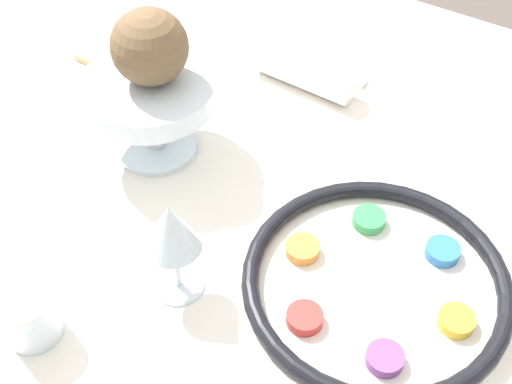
{
  "coord_description": "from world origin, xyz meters",
  "views": [
    {
      "loc": [
        -0.32,
        0.52,
        1.43
      ],
      "look_at": [
        -0.01,
        0.01,
        0.79
      ],
      "focal_mm": 50.0,
      "sensor_mm": 36.0,
      "label": 1
    }
  ],
  "objects_px": {
    "bread_plate": "(131,53)",
    "napkin_roll": "(305,73)",
    "seder_plate": "(376,284)",
    "cup_mid": "(29,316)",
    "wine_glass": "(171,231)",
    "fruit_stand": "(150,98)",
    "orange_fruit": "(152,53)",
    "coconut": "(150,47)"
  },
  "relations": [
    {
      "from": "seder_plate",
      "to": "orange_fruit",
      "type": "bearing_deg",
      "value": -11.96
    },
    {
      "from": "coconut",
      "to": "wine_glass",
      "type": "bearing_deg",
      "value": 130.75
    },
    {
      "from": "seder_plate",
      "to": "cup_mid",
      "type": "xyz_separation_m",
      "value": [
        0.3,
        0.24,
        0.02
      ]
    },
    {
      "from": "coconut",
      "to": "napkin_roll",
      "type": "relative_size",
      "value": 0.62
    },
    {
      "from": "wine_glass",
      "to": "bread_plate",
      "type": "xyz_separation_m",
      "value": [
        0.32,
        -0.32,
        -0.09
      ]
    },
    {
      "from": "fruit_stand",
      "to": "orange_fruit",
      "type": "relative_size",
      "value": 2.37
    },
    {
      "from": "orange_fruit",
      "to": "cup_mid",
      "type": "height_order",
      "value": "orange_fruit"
    },
    {
      "from": "wine_glass",
      "to": "coconut",
      "type": "distance_m",
      "value": 0.25
    },
    {
      "from": "bread_plate",
      "to": "wine_glass",
      "type": "bearing_deg",
      "value": 134.93
    },
    {
      "from": "fruit_stand",
      "to": "orange_fruit",
      "type": "height_order",
      "value": "orange_fruit"
    },
    {
      "from": "napkin_roll",
      "to": "wine_glass",
      "type": "bearing_deg",
      "value": 97.18
    },
    {
      "from": "fruit_stand",
      "to": "napkin_roll",
      "type": "distance_m",
      "value": 0.26
    },
    {
      "from": "seder_plate",
      "to": "bread_plate",
      "type": "height_order",
      "value": "seder_plate"
    },
    {
      "from": "seder_plate",
      "to": "napkin_roll",
      "type": "relative_size",
      "value": 1.96
    },
    {
      "from": "coconut",
      "to": "bread_plate",
      "type": "relative_size",
      "value": 0.49
    },
    {
      "from": "napkin_roll",
      "to": "bread_plate",
      "type": "bearing_deg",
      "value": 16.27
    },
    {
      "from": "coconut",
      "to": "bread_plate",
      "type": "xyz_separation_m",
      "value": [
        0.16,
        -0.14,
        -0.16
      ]
    },
    {
      "from": "orange_fruit",
      "to": "bread_plate",
      "type": "xyz_separation_m",
      "value": [
        0.16,
        -0.14,
        -0.15
      ]
    },
    {
      "from": "coconut",
      "to": "napkin_roll",
      "type": "height_order",
      "value": "coconut"
    },
    {
      "from": "orange_fruit",
      "to": "bread_plate",
      "type": "distance_m",
      "value": 0.26
    },
    {
      "from": "wine_glass",
      "to": "bread_plate",
      "type": "height_order",
      "value": "wine_glass"
    },
    {
      "from": "fruit_stand",
      "to": "coconut",
      "type": "height_order",
      "value": "coconut"
    },
    {
      "from": "seder_plate",
      "to": "coconut",
      "type": "bearing_deg",
      "value": -11.44
    },
    {
      "from": "seder_plate",
      "to": "coconut",
      "type": "xyz_separation_m",
      "value": [
        0.35,
        -0.07,
        0.15
      ]
    },
    {
      "from": "wine_glass",
      "to": "napkin_roll",
      "type": "height_order",
      "value": "wine_glass"
    },
    {
      "from": "seder_plate",
      "to": "bread_plate",
      "type": "distance_m",
      "value": 0.56
    },
    {
      "from": "orange_fruit",
      "to": "coconut",
      "type": "xyz_separation_m",
      "value": [
        -0.0,
        0.0,
        0.01
      ]
    },
    {
      "from": "fruit_stand",
      "to": "seder_plate",
      "type": "bearing_deg",
      "value": 169.86
    },
    {
      "from": "fruit_stand",
      "to": "bread_plate",
      "type": "bearing_deg",
      "value": -42.56
    },
    {
      "from": "wine_glass",
      "to": "coconut",
      "type": "height_order",
      "value": "coconut"
    },
    {
      "from": "seder_plate",
      "to": "cup_mid",
      "type": "height_order",
      "value": "cup_mid"
    },
    {
      "from": "napkin_roll",
      "to": "seder_plate",
      "type": "bearing_deg",
      "value": 130.71
    },
    {
      "from": "orange_fruit",
      "to": "napkin_roll",
      "type": "height_order",
      "value": "orange_fruit"
    },
    {
      "from": "coconut",
      "to": "cup_mid",
      "type": "distance_m",
      "value": 0.35
    },
    {
      "from": "wine_glass",
      "to": "napkin_roll",
      "type": "relative_size",
      "value": 0.87
    },
    {
      "from": "wine_glass",
      "to": "napkin_roll",
      "type": "xyz_separation_m",
      "value": [
        0.05,
        -0.4,
        -0.08
      ]
    },
    {
      "from": "cup_mid",
      "to": "seder_plate",
      "type": "bearing_deg",
      "value": -140.84
    },
    {
      "from": "wine_glass",
      "to": "fruit_stand",
      "type": "xyz_separation_m",
      "value": [
        0.16,
        -0.17,
        -0.01
      ]
    },
    {
      "from": "wine_glass",
      "to": "fruit_stand",
      "type": "height_order",
      "value": "wine_glass"
    },
    {
      "from": "bread_plate",
      "to": "napkin_roll",
      "type": "xyz_separation_m",
      "value": [
        -0.27,
        -0.08,
        0.02
      ]
    },
    {
      "from": "bread_plate",
      "to": "napkin_roll",
      "type": "height_order",
      "value": "napkin_roll"
    },
    {
      "from": "bread_plate",
      "to": "napkin_roll",
      "type": "relative_size",
      "value": 1.26
    }
  ]
}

